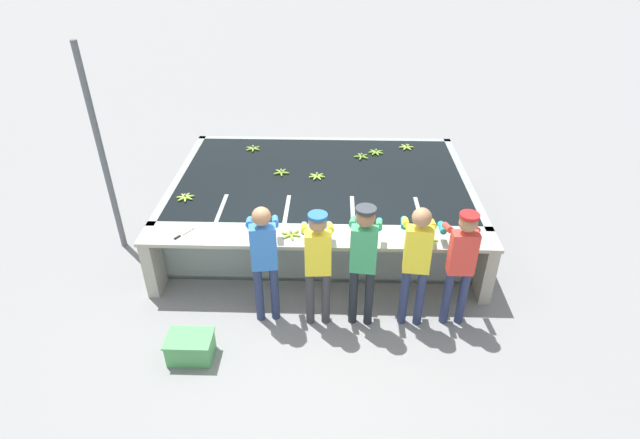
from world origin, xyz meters
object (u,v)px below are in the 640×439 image
Objects in this scene: worker_0 at (264,254)px; banana_bunch_floating_0 at (281,172)px; worker_2 at (364,254)px; banana_bunch_floating_3 at (185,197)px; banana_bunch_floating_5 at (406,147)px; crate at (190,347)px; worker_3 at (417,256)px; banana_bunch_ledge_0 at (428,239)px; worker_1 at (318,258)px; banana_bunch_floating_6 at (376,152)px; banana_bunch_ledge_1 at (291,234)px; worker_4 at (461,258)px; banana_bunch_floating_1 at (253,148)px; support_post_left at (102,154)px; banana_bunch_floating_4 at (361,156)px; banana_bunch_floating_2 at (317,176)px; knife_0 at (181,235)px.

worker_0 reaches higher than banana_bunch_floating_0.
worker_2 reaches higher than banana_bunch_floating_3.
banana_bunch_floating_5 is 0.51× the size of crate.
worker_3 is 3.15× the size of crate.
worker_1 is at bearing -159.08° from banana_bunch_ledge_0.
banana_bunch_floating_5 is (0.29, 3.53, -0.11)m from worker_3.
banana_bunch_ledge_1 reaches higher than banana_bunch_floating_6.
banana_bunch_floating_0 is at bearing 135.43° from worker_4.
worker_2 is at bearing -96.40° from banana_bunch_floating_6.
worker_1 is 1.20m from worker_3.
crate is (-0.82, -3.15, -0.78)m from banana_bunch_floating_0.
worker_4 is 0.59m from banana_bunch_ledge_0.
worker_1 is 3.65m from banana_bunch_floating_1.
banana_bunch_floating_5 is 5.11m from support_post_left.
worker_0 reaches higher than banana_bunch_floating_4.
worker_0 is at bearing 41.63° from crate.
banana_bunch_floating_4 is (0.11, 3.11, -0.13)m from worker_2.
crate is 3.22m from support_post_left.
banana_bunch_floating_1 is (-1.85, 3.40, -0.13)m from worker_2.
worker_0 reaches higher than banana_bunch_floating_2.
worker_0 is 1.86m from worker_3.
support_post_left reaches higher than banana_bunch_floating_1.
banana_bunch_floating_2 is 1.00× the size of banana_bunch_ledge_0.
banana_bunch_floating_5 is at bearing 58.35° from worker_0.
crate is at bearing -155.05° from worker_1.
support_post_left is at bearing -157.91° from banana_bunch_floating_6.
worker_4 is 4.09m from banana_bunch_floating_3.
crate is at bearing -161.11° from worker_2.
banana_bunch_floating_5 is (0.84, 0.43, -0.00)m from banana_bunch_floating_4.
banana_bunch_ledge_1 is at bearing -112.47° from banana_bunch_floating_4.
support_post_left is at bearing -157.81° from banana_bunch_floating_5.
knife_0 is (-3.34, -2.99, -0.01)m from banana_bunch_floating_5.
banana_bunch_floating_0 is (-1.24, 2.45, -0.13)m from worker_2.
worker_3 is at bearing -20.21° from support_post_left.
banana_bunch_floating_5 is (2.16, 3.50, -0.08)m from worker_0.
banana_bunch_floating_6 is (1.02, 0.98, 0.00)m from banana_bunch_floating_2.
banana_bunch_floating_1 is at bearing 133.51° from banana_bunch_ledge_0.
banana_bunch_floating_4 is 0.33m from banana_bunch_floating_6.
banana_bunch_floating_2 is 0.09× the size of support_post_left.
banana_bunch_floating_2 is at bearing 105.59° from worker_2.
crate is at bearing -54.13° from support_post_left.
worker_1 is 2.55m from banana_bunch_floating_0.
banana_bunch_floating_6 is at bearing 64.03° from worker_0.
banana_bunch_floating_2 is 1.00× the size of banana_bunch_floating_6.
banana_bunch_floating_2 is 3.24m from support_post_left.
banana_bunch_floating_3 is 0.91× the size of knife_0.
worker_2 reaches higher than banana_bunch_floating_1.
worker_2 is 2.42m from banana_bunch_floating_2.
worker_4 is at bearing 1.79° from worker_1.
support_post_left is at bearing 176.62° from banana_bunch_floating_3.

